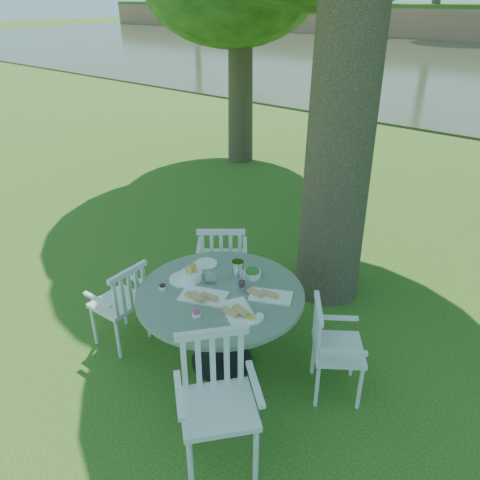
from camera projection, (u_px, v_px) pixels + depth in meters
name	position (u px, v px, depth m)	size (l,w,h in m)	color
ground	(228.00, 317.00, 4.97)	(140.00, 140.00, 0.00)	#1C410D
table	(221.00, 306.00, 4.07)	(1.45, 1.45, 0.78)	black
chair_ne	(328.00, 343.00, 3.83)	(0.59, 0.60, 0.87)	silver
chair_nw	(222.00, 259.00, 4.94)	(0.67, 0.66, 0.96)	silver
chair_sw	(124.00, 300.00, 4.37)	(0.44, 0.47, 0.87)	silver
chair_se	(216.00, 389.00, 3.26)	(0.70, 0.70, 1.02)	silver
tableware	(222.00, 283.00, 4.06)	(1.11, 0.86, 0.21)	white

